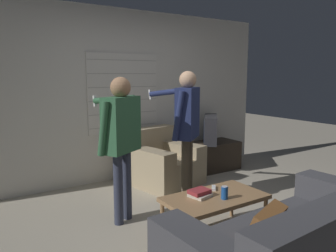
{
  "coord_description": "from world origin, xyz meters",
  "views": [
    {
      "loc": [
        -2.1,
        -2.52,
        1.59
      ],
      "look_at": [
        -0.08,
        0.63,
        1.0
      ],
      "focal_mm": 35.0,
      "sensor_mm": 36.0,
      "label": 1
    }
  ],
  "objects_px": {
    "tv": "(210,129)",
    "person_left_standing": "(121,131)",
    "armchair_beige": "(162,163)",
    "spare_remote": "(214,188)",
    "person_right_standing": "(187,120)",
    "book_stack": "(200,193)",
    "soda_can": "(225,193)",
    "coffee_table": "(215,200)"
  },
  "relations": [
    {
      "from": "person_left_standing",
      "to": "spare_remote",
      "type": "bearing_deg",
      "value": -69.91
    },
    {
      "from": "armchair_beige",
      "to": "tv",
      "type": "relative_size",
      "value": 1.53
    },
    {
      "from": "armchair_beige",
      "to": "spare_remote",
      "type": "xyz_separation_m",
      "value": [
        -0.29,
        -1.49,
        0.11
      ]
    },
    {
      "from": "tv",
      "to": "soda_can",
      "type": "xyz_separation_m",
      "value": [
        -1.41,
        -1.9,
        -0.22
      ]
    },
    {
      "from": "soda_can",
      "to": "tv",
      "type": "bearing_deg",
      "value": 53.32
    },
    {
      "from": "book_stack",
      "to": "spare_remote",
      "type": "xyz_separation_m",
      "value": [
        0.25,
        0.09,
        -0.02
      ]
    },
    {
      "from": "armchair_beige",
      "to": "coffee_table",
      "type": "height_order",
      "value": "armchair_beige"
    },
    {
      "from": "person_left_standing",
      "to": "soda_can",
      "type": "xyz_separation_m",
      "value": [
        0.66,
        -0.9,
        -0.53
      ]
    },
    {
      "from": "armchair_beige",
      "to": "book_stack",
      "type": "distance_m",
      "value": 1.68
    },
    {
      "from": "tv",
      "to": "book_stack",
      "type": "xyz_separation_m",
      "value": [
        -1.58,
        -1.72,
        -0.25
      ]
    },
    {
      "from": "tv",
      "to": "book_stack",
      "type": "relative_size",
      "value": 3.07
    },
    {
      "from": "coffee_table",
      "to": "book_stack",
      "type": "distance_m",
      "value": 0.17
    },
    {
      "from": "soda_can",
      "to": "spare_remote",
      "type": "bearing_deg",
      "value": 70.95
    },
    {
      "from": "person_left_standing",
      "to": "spare_remote",
      "type": "xyz_separation_m",
      "value": [
        0.75,
        -0.64,
        -0.58
      ]
    },
    {
      "from": "tv",
      "to": "person_left_standing",
      "type": "distance_m",
      "value": 2.32
    },
    {
      "from": "armchair_beige",
      "to": "spare_remote",
      "type": "distance_m",
      "value": 1.53
    },
    {
      "from": "person_left_standing",
      "to": "soda_can",
      "type": "relative_size",
      "value": 12.44
    },
    {
      "from": "soda_can",
      "to": "coffee_table",
      "type": "bearing_deg",
      "value": 105.45
    },
    {
      "from": "coffee_table",
      "to": "person_right_standing",
      "type": "bearing_deg",
      "value": 72.22
    },
    {
      "from": "armchair_beige",
      "to": "soda_can",
      "type": "xyz_separation_m",
      "value": [
        -0.38,
        -1.76,
        0.16
      ]
    },
    {
      "from": "tv",
      "to": "spare_remote",
      "type": "relative_size",
      "value": 5.46
    },
    {
      "from": "tv",
      "to": "soda_can",
      "type": "bearing_deg",
      "value": 3.42
    },
    {
      "from": "tv",
      "to": "book_stack",
      "type": "bearing_deg",
      "value": -2.38
    },
    {
      "from": "coffee_table",
      "to": "person_right_standing",
      "type": "distance_m",
      "value": 1.13
    },
    {
      "from": "tv",
      "to": "person_right_standing",
      "type": "height_order",
      "value": "person_right_standing"
    },
    {
      "from": "person_left_standing",
      "to": "soda_can",
      "type": "bearing_deg",
      "value": -83.43
    },
    {
      "from": "spare_remote",
      "to": "coffee_table",
      "type": "bearing_deg",
      "value": -85.81
    },
    {
      "from": "person_left_standing",
      "to": "person_right_standing",
      "type": "distance_m",
      "value": 0.91
    },
    {
      "from": "person_left_standing",
      "to": "book_stack",
      "type": "distance_m",
      "value": 1.04
    },
    {
      "from": "spare_remote",
      "to": "soda_can",
      "type": "bearing_deg",
      "value": -68.14
    },
    {
      "from": "person_right_standing",
      "to": "spare_remote",
      "type": "bearing_deg",
      "value": -141.47
    },
    {
      "from": "coffee_table",
      "to": "person_right_standing",
      "type": "height_order",
      "value": "person_right_standing"
    },
    {
      "from": "person_right_standing",
      "to": "soda_can",
      "type": "bearing_deg",
      "value": -143.26
    },
    {
      "from": "person_left_standing",
      "to": "book_stack",
      "type": "bearing_deg",
      "value": -85.21
    },
    {
      "from": "book_stack",
      "to": "spare_remote",
      "type": "bearing_deg",
      "value": 19.19
    },
    {
      "from": "armchair_beige",
      "to": "coffee_table",
      "type": "distance_m",
      "value": 1.71
    },
    {
      "from": "coffee_table",
      "to": "person_right_standing",
      "type": "relative_size",
      "value": 0.61
    },
    {
      "from": "tv",
      "to": "person_left_standing",
      "type": "relative_size",
      "value": 0.43
    },
    {
      "from": "armchair_beige",
      "to": "tv",
      "type": "height_order",
      "value": "tv"
    },
    {
      "from": "book_stack",
      "to": "soda_can",
      "type": "relative_size",
      "value": 1.76
    },
    {
      "from": "coffee_table",
      "to": "spare_remote",
      "type": "distance_m",
      "value": 0.21
    },
    {
      "from": "person_left_standing",
      "to": "armchair_beige",
      "type": "bearing_deg",
      "value": 9.83
    }
  ]
}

